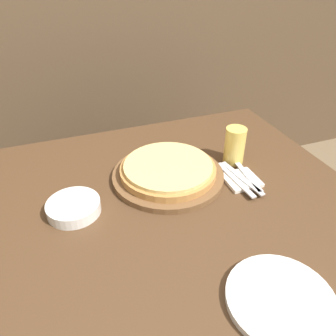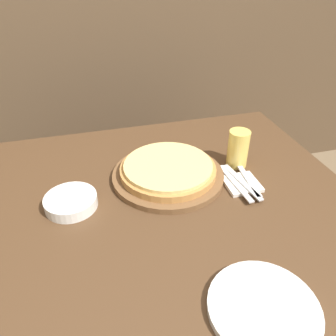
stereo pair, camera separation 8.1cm
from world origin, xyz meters
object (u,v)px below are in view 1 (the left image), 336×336
at_px(side_bowl, 74,207).
at_px(fork, 235,179).
at_px(spoon, 248,176).
at_px(beer_glass, 235,144).
at_px(dinner_plate, 281,300).
at_px(dinner_knife, 242,178).
at_px(pizza_on_board, 168,172).

relative_size(side_bowl, fork, 0.75).
height_order(fork, spoon, same).
bearing_deg(beer_glass, side_bowl, -171.94).
distance_m(dinner_plate, side_bowl, 0.61).
bearing_deg(dinner_knife, beer_glass, 73.56).
height_order(pizza_on_board, side_bowl, pizza_on_board).
bearing_deg(beer_glass, dinner_knife, -106.44).
xyz_separation_m(dinner_plate, dinner_knife, (0.16, 0.43, 0.01)).
bearing_deg(side_bowl, dinner_plate, -49.84).
distance_m(dinner_knife, spoon, 0.03).
bearing_deg(dinner_knife, fork, 180.00).
relative_size(pizza_on_board, fork, 1.79).
distance_m(beer_glass, side_bowl, 0.59).
relative_size(fork, spoon, 1.17).
relative_size(side_bowl, dinner_knife, 0.75).
bearing_deg(dinner_plate, dinner_knife, 70.05).
relative_size(dinner_plate, fork, 1.15).
height_order(side_bowl, dinner_knife, side_bowl).
xyz_separation_m(pizza_on_board, side_bowl, (-0.32, -0.07, -0.01)).
bearing_deg(spoon, beer_glass, 85.02).
bearing_deg(beer_glass, fork, -116.71).
bearing_deg(beer_glass, dinner_plate, -109.19).
height_order(pizza_on_board, dinner_knife, pizza_on_board).
bearing_deg(dinner_knife, spoon, 0.00).
xyz_separation_m(pizza_on_board, fork, (0.20, -0.11, -0.01)).
height_order(beer_glass, dinner_knife, beer_glass).
relative_size(beer_glass, fork, 0.64).
bearing_deg(side_bowl, fork, -4.10).
relative_size(pizza_on_board, side_bowl, 2.39).
height_order(side_bowl, spoon, side_bowl).
bearing_deg(fork, dinner_plate, -106.94).
bearing_deg(pizza_on_board, dinner_plate, -82.55).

